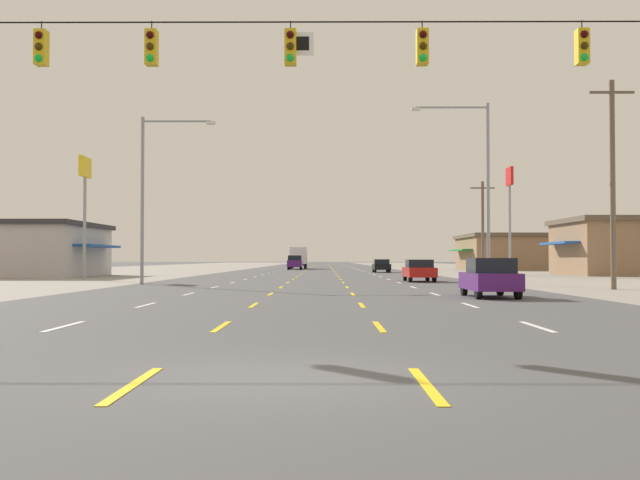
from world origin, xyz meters
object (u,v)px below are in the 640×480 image
at_px(sedan_far_right_near, 419,270).
at_px(hatchback_far_right_nearest, 490,277).
at_px(streetlight_left_row_0, 150,187).
at_px(pole_sign_left_row_1, 85,187).
at_px(box_truck_inner_left_far, 299,257).
at_px(sedan_far_right_mid, 381,266).
at_px(streetlight_right_row_0, 480,179).
at_px(pole_sign_right_row_1, 510,196).
at_px(suv_inner_left_midfar, 295,262).

bearing_deg(sedan_far_right_near, hatchback_far_right_nearest, -89.45).
bearing_deg(streetlight_left_row_0, pole_sign_left_row_1, 126.10).
relative_size(box_truck_inner_left_far, streetlight_left_row_0, 0.73).
bearing_deg(sedan_far_right_mid, sedan_far_right_near, -90.05).
distance_m(sedan_far_right_mid, streetlight_right_row_0, 38.69).
xyz_separation_m(box_truck_inner_left_far, pole_sign_left_row_1, (-13.33, -58.81, 4.87)).
distance_m(pole_sign_left_row_1, streetlight_left_row_0, 11.86).
bearing_deg(pole_sign_left_row_1, streetlight_right_row_0, -19.92).
relative_size(pole_sign_left_row_1, pole_sign_right_row_1, 0.93).
xyz_separation_m(hatchback_far_right_nearest, sedan_far_right_near, (-0.19, 19.90, -0.03)).
xyz_separation_m(suv_inner_left_midfar, pole_sign_left_row_1, (-13.13, -49.45, 5.67)).
xyz_separation_m(pole_sign_right_row_1, streetlight_right_row_0, (-7.02, -20.97, -0.83)).
height_order(suv_inner_left_midfar, box_truck_inner_left_far, box_truck_inner_left_far).
height_order(suv_inner_left_midfar, streetlight_right_row_0, streetlight_right_row_0).
bearing_deg(box_truck_inner_left_far, suv_inner_left_midfar, -91.17).
height_order(sedan_far_right_near, sedan_far_right_mid, same).
bearing_deg(hatchback_far_right_nearest, suv_inner_left_midfar, 98.21).
bearing_deg(streetlight_left_row_0, streetlight_right_row_0, 0.00).
relative_size(sedan_far_right_mid, pole_sign_right_row_1, 0.47).
height_order(hatchback_far_right_nearest, pole_sign_left_row_1, pole_sign_left_row_1).
distance_m(sedan_far_right_near, streetlight_right_row_0, 8.38).
distance_m(pole_sign_right_row_1, streetlight_right_row_0, 22.13).
bearing_deg(sedan_far_right_near, box_truck_inner_left_far, 99.22).
bearing_deg(streetlight_left_row_0, sedan_far_right_near, 19.07).
bearing_deg(box_truck_inner_left_far, sedan_far_right_mid, -71.31).
bearing_deg(streetlight_left_row_0, box_truck_inner_left_far, 84.68).
bearing_deg(box_truck_inner_left_far, sedan_far_right_near, -80.78).
relative_size(sedan_far_right_mid, streetlight_right_row_0, 0.42).
xyz_separation_m(hatchback_far_right_nearest, box_truck_inner_left_far, (-10.36, 82.55, 1.05)).
distance_m(sedan_far_right_near, streetlight_left_row_0, 18.19).
relative_size(pole_sign_right_row_1, streetlight_left_row_0, 0.96).
relative_size(streetlight_left_row_0, streetlight_right_row_0, 0.92).
bearing_deg(sedan_far_right_mid, suv_inner_left_midfar, 116.55).
relative_size(sedan_far_right_near, sedan_far_right_mid, 1.00).
height_order(hatchback_far_right_nearest, sedan_far_right_near, hatchback_far_right_nearest).
bearing_deg(pole_sign_left_row_1, sedan_far_right_near, -9.27).
bearing_deg(suv_inner_left_midfar, hatchback_far_right_nearest, -81.79).
relative_size(box_truck_inner_left_far, pole_sign_right_row_1, 0.76).
bearing_deg(box_truck_inner_left_far, pole_sign_left_row_1, -102.77).
bearing_deg(sedan_far_right_mid, box_truck_inner_left_far, 108.69).
relative_size(suv_inner_left_midfar, pole_sign_right_row_1, 0.52).
height_order(sedan_far_right_mid, streetlight_left_row_0, streetlight_left_row_0).
height_order(hatchback_far_right_nearest, sedan_far_right_mid, hatchback_far_right_nearest).
relative_size(sedan_far_right_near, streetlight_left_row_0, 0.46).
relative_size(sedan_far_right_mid, streetlight_left_row_0, 0.46).
bearing_deg(sedan_far_right_mid, pole_sign_right_row_1, -60.24).
relative_size(hatchback_far_right_nearest, streetlight_right_row_0, 0.37).
relative_size(sedan_far_right_mid, box_truck_inner_left_far, 0.62).
bearing_deg(pole_sign_right_row_1, sedan_far_right_near, -122.96).
height_order(pole_sign_left_row_1, streetlight_right_row_0, streetlight_right_row_0).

